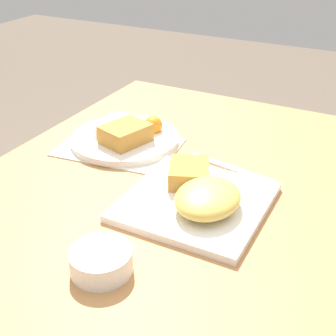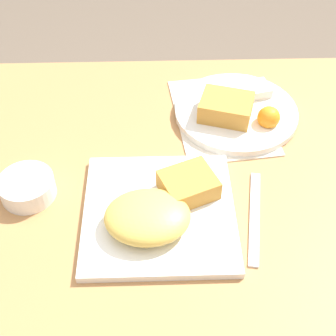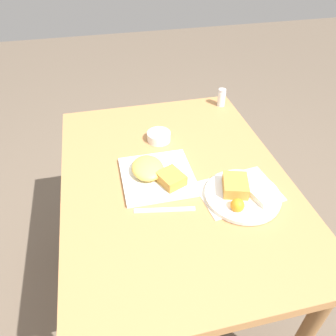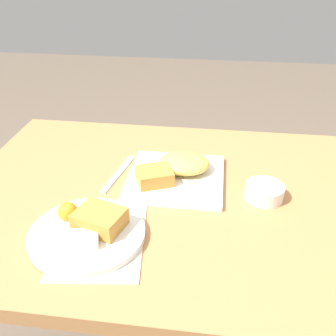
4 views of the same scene
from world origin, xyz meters
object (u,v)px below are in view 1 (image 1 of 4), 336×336
(plate_oval_far, at_px, (126,136))
(butter_knife, at_px, (231,168))
(sauce_ramekin, at_px, (101,260))
(plate_square_near, at_px, (199,196))

(plate_oval_far, relative_size, butter_knife, 1.28)
(plate_oval_far, relative_size, sauce_ramekin, 2.63)
(plate_square_near, relative_size, sauce_ramekin, 2.63)
(butter_knife, bearing_deg, sauce_ramekin, 90.85)
(sauce_ramekin, relative_size, butter_knife, 0.49)
(plate_square_near, distance_m, sauce_ramekin, 0.23)
(sauce_ramekin, distance_m, butter_knife, 0.39)
(butter_knife, bearing_deg, plate_oval_far, 9.63)
(plate_square_near, bearing_deg, butter_knife, -0.98)
(plate_square_near, xyz_separation_m, butter_knife, (0.16, -0.00, -0.02))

